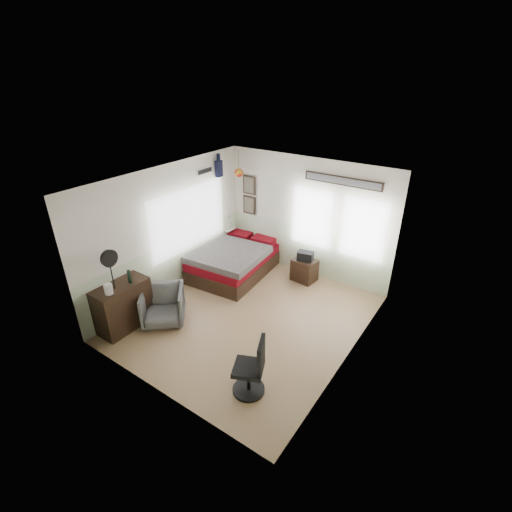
# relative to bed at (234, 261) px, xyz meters

# --- Properties ---
(ground_plane) EXTENTS (4.00, 4.50, 0.01)m
(ground_plane) POSITION_rel_bed_xyz_m (1.30, -1.23, -0.33)
(ground_plane) COLOR #90754C
(room_shell) EXTENTS (4.02, 4.52, 2.71)m
(room_shell) POSITION_rel_bed_xyz_m (1.22, -1.04, 1.29)
(room_shell) COLOR silver
(room_shell) RESTS_ON ground_plane
(wall_decor) EXTENTS (3.55, 1.32, 1.44)m
(wall_decor) POSITION_rel_bed_xyz_m (0.20, 0.73, 1.78)
(wall_decor) COLOR #3C291C
(wall_decor) RESTS_ON room_shell
(bed) EXTENTS (1.62, 2.17, 0.66)m
(bed) POSITION_rel_bed_xyz_m (0.00, 0.00, 0.00)
(bed) COLOR #301D13
(bed) RESTS_ON ground_plane
(dresser) EXTENTS (0.48, 1.00, 0.90)m
(dresser) POSITION_rel_bed_xyz_m (-0.44, -2.74, 0.13)
(dresser) COLOR #301D13
(dresser) RESTS_ON ground_plane
(armchair) EXTENTS (1.07, 1.08, 0.70)m
(armchair) POSITION_rel_bed_xyz_m (0.04, -2.23, 0.03)
(armchair) COLOR #5A5A5A
(armchair) RESTS_ON ground_plane
(nightstand) EXTENTS (0.55, 0.46, 0.51)m
(nightstand) POSITION_rel_bed_xyz_m (1.51, 0.65, -0.06)
(nightstand) COLOR #301D13
(nightstand) RESTS_ON ground_plane
(task_chair) EXTENTS (0.57, 0.57, 0.98)m
(task_chair) POSITION_rel_bed_xyz_m (2.41, -2.69, 0.08)
(task_chair) COLOR black
(task_chair) RESTS_ON ground_plane
(kettle) EXTENTS (0.16, 0.14, 0.19)m
(kettle) POSITION_rel_bed_xyz_m (-0.35, -3.01, 0.67)
(kettle) COLOR silver
(kettle) RESTS_ON dresser
(bottle) EXTENTS (0.06, 0.06, 0.25)m
(bottle) POSITION_rel_bed_xyz_m (-0.34, -2.57, 0.71)
(bottle) COLOR black
(bottle) RESTS_ON dresser
(stand_fan) EXTENTS (0.09, 0.31, 0.76)m
(stand_fan) POSITION_rel_bed_xyz_m (-0.40, -2.86, 1.17)
(stand_fan) COLOR black
(stand_fan) RESTS_ON dresser
(black_bag) EXTENTS (0.38, 0.28, 0.20)m
(black_bag) POSITION_rel_bed_xyz_m (1.51, 0.65, 0.29)
(black_bag) COLOR black
(black_bag) RESTS_ON nightstand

